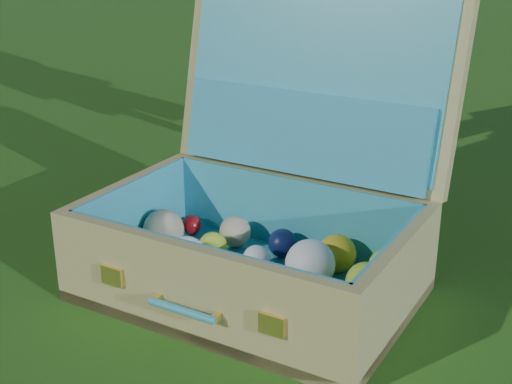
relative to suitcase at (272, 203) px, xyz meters
The scene contains 2 objects.
ground 0.30m from the suitcase, 156.21° to the right, with size 60.00×60.00×0.00m, color #215114.
suitcase is the anchor object (origin of this frame).
Camera 1 is at (0.40, -1.32, 0.76)m, focal length 50.00 mm.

